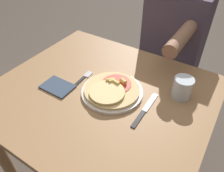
{
  "coord_description": "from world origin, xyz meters",
  "views": [
    {
      "loc": [
        0.43,
        -0.59,
        1.39
      ],
      "look_at": [
        0.05,
        0.02,
        0.78
      ],
      "focal_mm": 35.0,
      "sensor_mm": 36.0,
      "label": 1
    }
  ],
  "objects_px": {
    "plate": "(112,92)",
    "pizza": "(111,89)",
    "dining_table": "(102,111)",
    "knife": "(145,110)",
    "fork": "(82,80)",
    "person_diner": "(172,46)",
    "drinking_glass": "(182,88)"
  },
  "relations": [
    {
      "from": "plate",
      "to": "pizza",
      "type": "bearing_deg",
      "value": -95.77
    },
    {
      "from": "dining_table",
      "to": "pizza",
      "type": "xyz_separation_m",
      "value": [
        0.05,
        0.02,
        0.15
      ]
    },
    {
      "from": "knife",
      "to": "pizza",
      "type": "bearing_deg",
      "value": 174.84
    },
    {
      "from": "pizza",
      "to": "dining_table",
      "type": "bearing_deg",
      "value": -161.68
    },
    {
      "from": "plate",
      "to": "knife",
      "type": "height_order",
      "value": "plate"
    },
    {
      "from": "fork",
      "to": "knife",
      "type": "relative_size",
      "value": 0.8
    },
    {
      "from": "knife",
      "to": "person_diner",
      "type": "relative_size",
      "value": 0.18
    },
    {
      "from": "dining_table",
      "to": "person_diner",
      "type": "height_order",
      "value": "person_diner"
    },
    {
      "from": "person_diner",
      "to": "plate",
      "type": "bearing_deg",
      "value": -95.54
    },
    {
      "from": "plate",
      "to": "pizza",
      "type": "height_order",
      "value": "pizza"
    },
    {
      "from": "pizza",
      "to": "knife",
      "type": "height_order",
      "value": "pizza"
    },
    {
      "from": "dining_table",
      "to": "drinking_glass",
      "type": "bearing_deg",
      "value": 27.74
    },
    {
      "from": "pizza",
      "to": "drinking_glass",
      "type": "distance_m",
      "value": 0.3
    },
    {
      "from": "plate",
      "to": "dining_table",
      "type": "bearing_deg",
      "value": -156.78
    },
    {
      "from": "dining_table",
      "to": "pizza",
      "type": "height_order",
      "value": "pizza"
    },
    {
      "from": "knife",
      "to": "drinking_glass",
      "type": "distance_m",
      "value": 0.19
    },
    {
      "from": "dining_table",
      "to": "plate",
      "type": "relative_size",
      "value": 3.5
    },
    {
      "from": "pizza",
      "to": "knife",
      "type": "relative_size",
      "value": 1.12
    },
    {
      "from": "dining_table",
      "to": "knife",
      "type": "height_order",
      "value": "knife"
    },
    {
      "from": "plate",
      "to": "person_diner",
      "type": "height_order",
      "value": "person_diner"
    },
    {
      "from": "fork",
      "to": "knife",
      "type": "xyz_separation_m",
      "value": [
        0.34,
        -0.02,
        0.0
      ]
    },
    {
      "from": "fork",
      "to": "drinking_glass",
      "type": "relative_size",
      "value": 1.85
    },
    {
      "from": "dining_table",
      "to": "pizza",
      "type": "distance_m",
      "value": 0.16
    },
    {
      "from": "plate",
      "to": "fork",
      "type": "distance_m",
      "value": 0.17
    },
    {
      "from": "person_diner",
      "to": "dining_table",
      "type": "bearing_deg",
      "value": -99.49
    },
    {
      "from": "fork",
      "to": "person_diner",
      "type": "bearing_deg",
      "value": 69.44
    },
    {
      "from": "fork",
      "to": "person_diner",
      "type": "relative_size",
      "value": 0.15
    },
    {
      "from": "plate",
      "to": "drinking_glass",
      "type": "bearing_deg",
      "value": 28.49
    },
    {
      "from": "knife",
      "to": "drinking_glass",
      "type": "relative_size",
      "value": 2.31
    },
    {
      "from": "plate",
      "to": "person_diner",
      "type": "relative_size",
      "value": 0.23
    },
    {
      "from": "person_diner",
      "to": "fork",
      "type": "bearing_deg",
      "value": -110.56
    },
    {
      "from": "dining_table",
      "to": "fork",
      "type": "distance_m",
      "value": 0.18
    }
  ]
}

